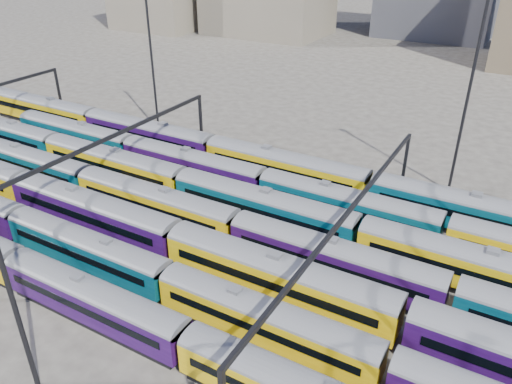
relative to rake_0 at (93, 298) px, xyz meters
The scene contains 12 objects.
ground 16.41m from the rake_0, 67.62° to the left, with size 500.00×500.00×0.00m, color #3C3833.
rake_0 is the anchor object (origin of this frame).
rake_1 23.78m from the rake_0, 12.14° to the left, with size 116.07×2.83×4.76m.
rake_2 14.31m from the rake_0, 135.63° to the left, with size 110.46×3.23×5.46m.
rake_3 16.10m from the rake_0, 111.30° to the left, with size 104.46×3.06×5.15m.
rake_4 20.61m from the rake_0, 76.03° to the left, with size 152.20×3.18×5.36m.
rake_5 28.04m from the rake_0, 63.08° to the left, with size 104.00×3.05×5.13m.
rake_6 31.20m from the rake_0, 105.92° to the left, with size 132.83×3.24×5.46m.
gantry_1 20.85m from the rake_0, 132.66° to the left, with size 0.35×40.35×8.03m.
gantry_2 22.48m from the rake_0, 42.84° to the left, with size 0.35×40.35×8.03m.
mast_1 45.49m from the rake_0, 122.78° to the left, with size 1.40×0.50×25.60m.
mast_3 45.85m from the rake_0, 61.50° to the left, with size 1.40×0.50×25.60m.
Camera 1 is at (21.41, -36.05, 29.72)m, focal length 35.00 mm.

